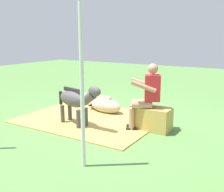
{
  "coord_description": "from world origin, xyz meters",
  "views": [
    {
      "loc": [
        -3.36,
        4.96,
        1.88
      ],
      "look_at": [
        -0.19,
        -0.2,
        0.55
      ],
      "focal_mm": 43.97,
      "sensor_mm": 36.0,
      "label": 1
    }
  ],
  "objects": [
    {
      "name": "ground_plane",
      "position": [
        0.0,
        0.0,
        0.0
      ],
      "size": [
        24.0,
        24.0,
        0.0
      ],
      "primitive_type": "plane",
      "color": "#568442"
    },
    {
      "name": "tent_pole_left",
      "position": [
        -1.05,
        2.0,
        1.16
      ],
      "size": [
        0.06,
        0.06,
        2.32
      ],
      "primitive_type": "cylinder",
      "color": "silver",
      "rests_on": "ground"
    },
    {
      "name": "person_seated",
      "position": [
        -1.14,
        0.03,
        0.75
      ],
      "size": [
        0.72,
        0.59,
        1.35
      ],
      "color": "tan",
      "rests_on": "ground"
    },
    {
      "name": "pony_lying",
      "position": [
        0.33,
        -0.61,
        0.19
      ],
      "size": [
        1.35,
        0.5,
        0.42
      ],
      "color": "tan",
      "rests_on": "ground"
    },
    {
      "name": "pony_standing",
      "position": [
        0.21,
        0.59,
        0.57
      ],
      "size": [
        1.33,
        0.53,
        0.93
      ],
      "color": "#4C4747",
      "rests_on": "ground"
    },
    {
      "name": "hay_bale",
      "position": [
        -1.3,
        -0.02,
        0.24
      ],
      "size": [
        0.68,
        0.42,
        0.47
      ],
      "primitive_type": "cube",
      "color": "tan",
      "rests_on": "ground"
    },
    {
      "name": "hay_patch",
      "position": [
        0.23,
        0.04,
        0.01
      ],
      "size": [
        3.04,
        2.41,
        0.02
      ],
      "primitive_type": "cube",
      "color": "tan",
      "rests_on": "ground"
    }
  ]
}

